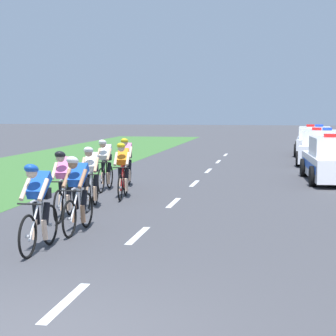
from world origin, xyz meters
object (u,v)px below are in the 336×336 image
Objects in this scene: cyclist_sixth at (105,164)px; police_car_second at (321,148)px; police_car_third at (314,142)px; cyclist_lead at (38,206)px; cyclist_third at (64,184)px; cyclist_fourth at (91,177)px; cyclist_fifth at (123,170)px; cyclist_seventh at (126,162)px; cyclist_second at (78,193)px; police_car_nearest at (336,161)px.

police_car_second is at bearing 54.88° from cyclist_sixth.
cyclist_sixth is 16.32m from police_car_third.
police_car_third reaches higher than cyclist_lead.
cyclist_third is 0.38× the size of police_car_second.
cyclist_fourth is 1.00× the size of cyclist_fifth.
cyclist_fourth is (-0.44, 4.29, 0.00)m from cyclist_lead.
police_car_second is (6.50, 8.93, -0.11)m from cyclist_seventh.
cyclist_third is 1.00× the size of cyclist_seventh.
cyclist_lead is 18.22m from police_car_second.
cyclist_fourth is (0.16, 1.44, 0.00)m from cyclist_third.
cyclist_second is at bearing -78.77° from cyclist_sixth.
police_car_nearest is (6.02, 4.86, -0.11)m from cyclist_fifth.
cyclist_second is 10.94m from police_car_nearest.
cyclist_second is 2.77m from cyclist_fourth.
cyclist_lead is 1.00× the size of cyclist_third.
cyclist_second is 1.00× the size of cyclist_fourth.
police_car_third is at bearing 71.38° from cyclist_third.
cyclist_fifth is 7.73m from police_car_nearest.
cyclist_lead is 8.33m from cyclist_seventh.
police_car_third reaches higher than cyclist_second.
cyclist_third and cyclist_fifth have the same top height.
police_car_second reaches higher than cyclist_lead.
cyclist_second is 1.00× the size of cyclist_third.
cyclist_lead is 22.96m from police_car_third.
cyclist_third is at bearing -96.35° from cyclist_fourth.
cyclist_sixth is (-0.90, 1.38, 0.00)m from cyclist_fifth.
cyclist_third is 3.21m from cyclist_fifth.
police_car_third is (6.35, 17.89, -0.11)m from cyclist_fourth.
cyclist_lead and cyclist_fifth have the same top height.
cyclist_third is 10.34m from police_car_nearest.
police_car_nearest reaches higher than cyclist_third.
cyclist_third is 15.79m from police_car_second.
cyclist_fifth is (-0.26, 4.44, 0.00)m from cyclist_second.
cyclist_third is (-0.75, 1.27, 0.00)m from cyclist_second.
police_car_nearest is 1.00× the size of police_car_third.
cyclist_lead is 6.03m from cyclist_fifth.
cyclist_seventh is (0.41, 0.90, 0.00)m from cyclist_sixth.
cyclist_lead and cyclist_seventh have the same top height.
cyclist_lead is 0.38× the size of police_car_third.
cyclist_fourth is at bearing 95.89° from cyclist_lead.
cyclist_fifth is (0.34, 1.73, 0.00)m from cyclist_fourth.
police_car_third is (6.01, 16.16, -0.11)m from cyclist_fifth.
cyclist_fourth is 0.38× the size of police_car_second.
cyclist_third is 1.00× the size of cyclist_fourth.
cyclist_second is at bearing -105.62° from police_car_third.
cyclist_fourth and cyclist_seventh have the same top height.
police_car_second is at bearing 69.80° from cyclist_second.
cyclist_sixth is (-0.56, 3.11, 0.00)m from cyclist_fourth.
cyclist_second is (0.15, 1.59, 0.00)m from cyclist_lead.
police_car_second is at bearing 71.08° from cyclist_lead.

